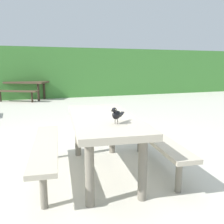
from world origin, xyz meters
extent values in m
plane|color=beige|center=(0.00, 0.00, 0.00)|extent=(60.00, 60.00, 0.00)
cube|color=#428438|center=(0.00, 8.30, 1.06)|extent=(28.00, 1.66, 2.11)
cube|color=#B2A893|center=(0.14, -0.13, 0.70)|extent=(0.96, 1.87, 0.07)
cylinder|color=slate|center=(-0.20, -0.80, 0.33)|extent=(0.09, 0.09, 0.67)
cylinder|color=slate|center=(0.33, -0.86, 0.33)|extent=(0.09, 0.09, 0.67)
cylinder|color=slate|center=(-0.04, 0.60, 0.33)|extent=(0.09, 0.09, 0.67)
cylinder|color=slate|center=(0.49, 0.54, 0.33)|extent=(0.09, 0.09, 0.67)
cube|color=#B2A893|center=(-0.55, -0.05, 0.41)|extent=(0.47, 1.73, 0.05)
cylinder|color=slate|center=(-0.62, -0.69, 0.20)|extent=(0.07, 0.07, 0.39)
cylinder|color=slate|center=(-0.48, 0.59, 0.20)|extent=(0.07, 0.07, 0.39)
cube|color=#B2A893|center=(0.84, -0.21, 0.41)|extent=(0.47, 1.73, 0.05)
cylinder|color=slate|center=(0.77, -0.85, 0.20)|extent=(0.07, 0.07, 0.39)
cylinder|color=slate|center=(0.91, 0.43, 0.20)|extent=(0.07, 0.07, 0.39)
ellipsoid|color=black|center=(0.16, -0.55, 0.84)|extent=(0.16, 0.16, 0.09)
ellipsoid|color=black|center=(0.14, -0.58, 0.84)|extent=(0.09, 0.09, 0.06)
sphere|color=black|center=(0.12, -0.59, 0.90)|extent=(0.05, 0.05, 0.05)
sphere|color=#EAE08C|center=(0.13, -0.61, 0.90)|extent=(0.01, 0.01, 0.01)
sphere|color=#EAE08C|center=(0.10, -0.59, 0.90)|extent=(0.01, 0.01, 0.01)
cone|color=black|center=(0.09, -0.62, 0.90)|extent=(0.03, 0.03, 0.02)
cube|color=black|center=(0.25, -0.46, 0.82)|extent=(0.10, 0.10, 0.04)
cylinder|color=#47423D|center=(0.17, -0.57, 0.77)|extent=(0.01, 0.01, 0.05)
cylinder|color=#47423D|center=(0.15, -0.55, 0.77)|extent=(0.01, 0.01, 0.05)
cube|color=#473828|center=(-0.86, 7.48, 0.70)|extent=(1.95, 1.50, 0.07)
cylinder|color=#2E241A|center=(-0.36, 6.93, 0.33)|extent=(0.09, 0.09, 0.67)
cylinder|color=#2E241A|center=(-0.12, 7.40, 0.33)|extent=(0.09, 0.09, 0.67)
cylinder|color=#2E241A|center=(-1.61, 7.57, 0.33)|extent=(0.09, 0.09, 0.67)
cylinder|color=#2E241A|center=(-1.36, 8.04, 0.33)|extent=(0.09, 0.09, 0.67)
cube|color=#473828|center=(-1.18, 6.86, 0.41)|extent=(1.65, 1.03, 0.05)
cylinder|color=#2E241A|center=(-0.61, 6.57, 0.20)|extent=(0.07, 0.07, 0.39)
cylinder|color=#2E241A|center=(-1.75, 7.15, 0.20)|extent=(0.07, 0.07, 0.39)
cube|color=#473828|center=(-0.54, 8.11, 0.41)|extent=(1.65, 1.03, 0.05)
cylinder|color=#2E241A|center=(0.03, 7.81, 0.20)|extent=(0.07, 0.07, 0.39)
cylinder|color=#2E241A|center=(-1.11, 8.40, 0.20)|extent=(0.07, 0.07, 0.39)
camera|label=1|loc=(-0.69, -2.90, 1.34)|focal=38.71mm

